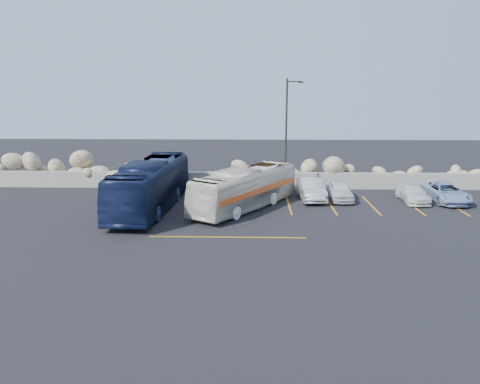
{
  "coord_description": "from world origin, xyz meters",
  "views": [
    {
      "loc": [
        0.28,
        -22.41,
        7.48
      ],
      "look_at": [
        -0.48,
        4.0,
        1.5
      ],
      "focal_mm": 35.0,
      "sensor_mm": 36.0,
      "label": 1
    }
  ],
  "objects_px": {
    "tour_coach": "(151,185)",
    "car_a": "(340,191)",
    "lamppost": "(287,134)",
    "car_c": "(413,193)",
    "vintage_bus": "(245,188)",
    "car_b": "(311,189)",
    "car_d": "(446,192)"
  },
  "relations": [
    {
      "from": "lamppost",
      "to": "car_a",
      "type": "relative_size",
      "value": 2.15
    },
    {
      "from": "lamppost",
      "to": "tour_coach",
      "type": "xyz_separation_m",
      "value": [
        -8.62,
        -3.76,
        -2.78
      ]
    },
    {
      "from": "lamppost",
      "to": "car_a",
      "type": "height_order",
      "value": "lamppost"
    },
    {
      "from": "lamppost",
      "to": "car_d",
      "type": "xyz_separation_m",
      "value": [
        10.52,
        -1.36,
        -3.67
      ]
    },
    {
      "from": "tour_coach",
      "to": "car_a",
      "type": "relative_size",
      "value": 2.93
    },
    {
      "from": "car_d",
      "to": "vintage_bus",
      "type": "bearing_deg",
      "value": -172.15
    },
    {
      "from": "car_b",
      "to": "vintage_bus",
      "type": "bearing_deg",
      "value": -152.66
    },
    {
      "from": "tour_coach",
      "to": "vintage_bus",
      "type": "bearing_deg",
      "value": 6.1
    },
    {
      "from": "car_c",
      "to": "lamppost",
      "type": "bearing_deg",
      "value": 171.22
    },
    {
      "from": "tour_coach",
      "to": "car_c",
      "type": "xyz_separation_m",
      "value": [
        16.94,
        2.38,
        -0.97
      ]
    },
    {
      "from": "car_b",
      "to": "lamppost",
      "type": "bearing_deg",
      "value": 147.4
    },
    {
      "from": "car_a",
      "to": "car_b",
      "type": "relative_size",
      "value": 0.86
    },
    {
      "from": "tour_coach",
      "to": "car_c",
      "type": "height_order",
      "value": "tour_coach"
    },
    {
      "from": "car_c",
      "to": "tour_coach",
      "type": "bearing_deg",
      "value": -171.41
    },
    {
      "from": "lamppost",
      "to": "vintage_bus",
      "type": "distance_m",
      "value": 5.37
    },
    {
      "from": "tour_coach",
      "to": "car_a",
      "type": "xyz_separation_m",
      "value": [
        12.18,
        2.7,
        -0.88
      ]
    },
    {
      "from": "vintage_bus",
      "to": "car_b",
      "type": "bearing_deg",
      "value": 62.66
    },
    {
      "from": "lamppost",
      "to": "car_b",
      "type": "distance_m",
      "value": 4.05
    },
    {
      "from": "tour_coach",
      "to": "car_a",
      "type": "bearing_deg",
      "value": 16.11
    },
    {
      "from": "lamppost",
      "to": "tour_coach",
      "type": "height_order",
      "value": "lamppost"
    },
    {
      "from": "vintage_bus",
      "to": "car_c",
      "type": "height_order",
      "value": "vintage_bus"
    },
    {
      "from": "vintage_bus",
      "to": "car_c",
      "type": "relative_size",
      "value": 2.45
    },
    {
      "from": "car_d",
      "to": "car_a",
      "type": "bearing_deg",
      "value": 176.17
    },
    {
      "from": "car_a",
      "to": "car_c",
      "type": "distance_m",
      "value": 4.78
    },
    {
      "from": "vintage_bus",
      "to": "car_a",
      "type": "height_order",
      "value": "vintage_bus"
    },
    {
      "from": "vintage_bus",
      "to": "car_a",
      "type": "bearing_deg",
      "value": 53.71
    },
    {
      "from": "vintage_bus",
      "to": "car_b",
      "type": "relative_size",
      "value": 2.13
    },
    {
      "from": "lamppost",
      "to": "vintage_bus",
      "type": "xyz_separation_m",
      "value": [
        -2.75,
        -3.5,
        -3.01
      ]
    },
    {
      "from": "tour_coach",
      "to": "lamppost",
      "type": "bearing_deg",
      "value": 27.15
    },
    {
      "from": "vintage_bus",
      "to": "tour_coach",
      "type": "distance_m",
      "value": 5.88
    },
    {
      "from": "vintage_bus",
      "to": "tour_coach",
      "type": "xyz_separation_m",
      "value": [
        -5.87,
        -0.26,
        0.23
      ]
    },
    {
      "from": "tour_coach",
      "to": "car_c",
      "type": "distance_m",
      "value": 17.14
    }
  ]
}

